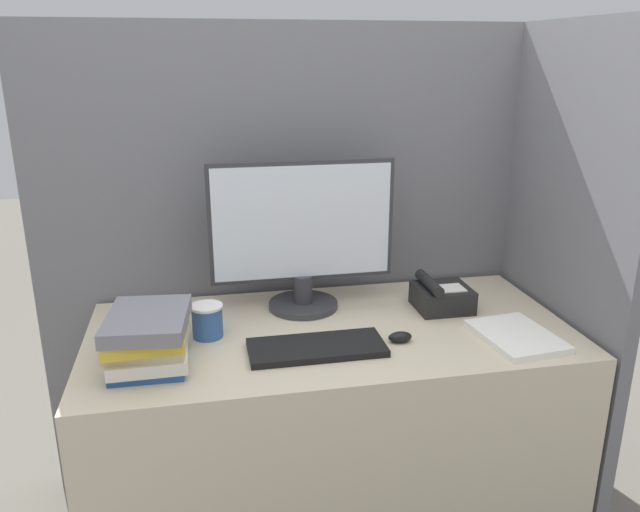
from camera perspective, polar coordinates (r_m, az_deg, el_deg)
The scene contains 10 objects.
cubicle_panel_rear at distance 2.30m, azimuth -1.10°, elevation -0.37°, with size 1.90×0.04×1.66m.
cubicle_panel_right at distance 2.25m, azimuth 20.88°, elevation -2.00°, with size 0.04×0.78×1.66m.
desk at distance 2.15m, azimuth 0.94°, elevation -15.57°, with size 1.50×0.72×0.73m.
monitor at distance 2.05m, azimuth -1.61°, elevation 1.60°, with size 0.61×0.23×0.50m.
keyboard at distance 1.83m, azimuth -0.31°, elevation -8.37°, with size 0.40×0.17×0.02m.
mouse at distance 1.90m, azimuth 7.33°, elevation -7.36°, with size 0.07×0.04×0.03m.
coffee_cup at distance 1.93m, azimuth -10.27°, elevation -5.85°, with size 0.10×0.10×0.10m.
book_stack at distance 1.79m, azimuth -15.51°, elevation -7.29°, with size 0.24×0.29×0.16m.
desk_telephone at distance 2.15m, azimuth 11.02°, elevation -3.64°, with size 0.18×0.18×0.11m.
paper_pile at distance 1.99m, azimuth 17.53°, elevation -7.00°, with size 0.24×0.30×0.02m.
Camera 1 is at (-0.39, -1.39, 1.56)m, focal length 35.00 mm.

